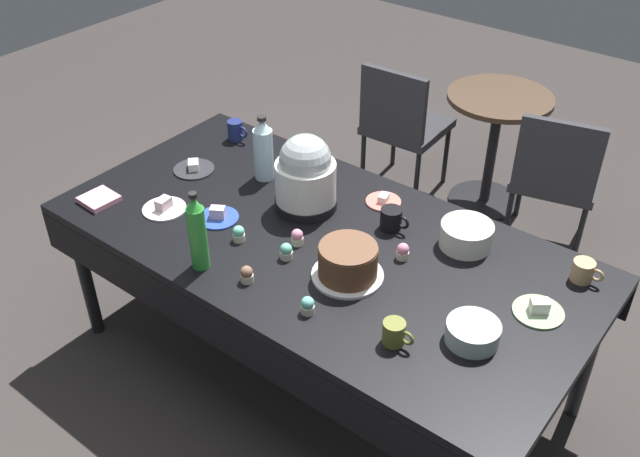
# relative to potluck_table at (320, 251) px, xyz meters

# --- Properties ---
(ground) EXTENTS (9.00, 9.00, 0.00)m
(ground) POSITION_rel_potluck_table_xyz_m (0.00, 0.00, -0.69)
(ground) COLOR #383330
(potluck_table) EXTENTS (2.20, 1.10, 0.75)m
(potluck_table) POSITION_rel_potluck_table_xyz_m (0.00, 0.00, 0.00)
(potluck_table) COLOR black
(potluck_table) RESTS_ON ground
(frosted_layer_cake) EXTENTS (0.27, 0.27, 0.14)m
(frosted_layer_cake) POSITION_rel_potluck_table_xyz_m (0.23, -0.12, 0.13)
(frosted_layer_cake) COLOR silver
(frosted_layer_cake) RESTS_ON potluck_table
(slow_cooker) EXTENTS (0.27, 0.27, 0.34)m
(slow_cooker) POSITION_rel_potluck_table_xyz_m (-0.19, 0.14, 0.22)
(slow_cooker) COLOR black
(slow_cooker) RESTS_ON potluck_table
(glass_salad_bowl) EXTENTS (0.18, 0.18, 0.07)m
(glass_salad_bowl) POSITION_rel_potluck_table_xyz_m (0.76, -0.14, 0.10)
(glass_salad_bowl) COLOR #B2C6BC
(glass_salad_bowl) RESTS_ON potluck_table
(ceramic_snack_bowl) EXTENTS (0.21, 0.21, 0.10)m
(ceramic_snack_bowl) POSITION_rel_potluck_table_xyz_m (0.48, 0.32, 0.11)
(ceramic_snack_bowl) COLOR silver
(ceramic_snack_bowl) RESTS_ON potluck_table
(dessert_plate_white) EXTENTS (0.19, 0.19, 0.06)m
(dessert_plate_white) POSITION_rel_potluck_table_xyz_m (-0.65, -0.24, 0.08)
(dessert_plate_white) COLOR white
(dessert_plate_white) RESTS_ON potluck_table
(dessert_plate_cobalt) EXTENTS (0.17, 0.17, 0.06)m
(dessert_plate_cobalt) POSITION_rel_potluck_table_xyz_m (-0.42, -0.15, 0.08)
(dessert_plate_cobalt) COLOR #2D4CB2
(dessert_plate_cobalt) RESTS_ON potluck_table
(dessert_plate_sage) EXTENTS (0.18, 0.18, 0.06)m
(dessert_plate_sage) POSITION_rel_potluck_table_xyz_m (0.88, 0.13, 0.08)
(dessert_plate_sage) COLOR #8CA87F
(dessert_plate_sage) RESTS_ON potluck_table
(dessert_plate_charcoal) EXTENTS (0.19, 0.19, 0.05)m
(dessert_plate_charcoal) POSITION_rel_potluck_table_xyz_m (-0.79, 0.06, 0.07)
(dessert_plate_charcoal) COLOR #2D2D33
(dessert_plate_charcoal) RESTS_ON potluck_table
(dessert_plate_coral) EXTENTS (0.15, 0.15, 0.04)m
(dessert_plate_coral) POSITION_rel_potluck_table_xyz_m (0.05, 0.38, 0.07)
(dessert_plate_coral) COLOR #E07266
(dessert_plate_coral) RESTS_ON potluck_table
(cupcake_berry) EXTENTS (0.05, 0.05, 0.07)m
(cupcake_berry) POSITION_rel_potluck_table_xyz_m (-0.05, -0.38, 0.09)
(cupcake_berry) COLOR beige
(cupcake_berry) RESTS_ON potluck_table
(cupcake_rose) EXTENTS (0.05, 0.05, 0.07)m
(cupcake_rose) POSITION_rel_potluck_table_xyz_m (-0.05, -0.08, 0.09)
(cupcake_rose) COLOR beige
(cupcake_rose) RESTS_ON potluck_table
(cupcake_vanilla) EXTENTS (0.05, 0.05, 0.07)m
(cupcake_vanilla) POSITION_rel_potluck_table_xyz_m (-0.03, -0.18, 0.09)
(cupcake_vanilla) COLOR beige
(cupcake_vanilla) RESTS_ON potluck_table
(cupcake_cocoa) EXTENTS (0.05, 0.05, 0.07)m
(cupcake_cocoa) POSITION_rel_potluck_table_xyz_m (0.23, -0.37, 0.09)
(cupcake_cocoa) COLOR beige
(cupcake_cocoa) RESTS_ON potluck_table
(cupcake_mint) EXTENTS (0.05, 0.05, 0.07)m
(cupcake_mint) POSITION_rel_potluck_table_xyz_m (-0.25, -0.21, 0.09)
(cupcake_mint) COLOR beige
(cupcake_mint) RESTS_ON potluck_table
(cupcake_lemon) EXTENTS (0.05, 0.05, 0.07)m
(cupcake_lemon) POSITION_rel_potluck_table_xyz_m (0.33, 0.10, 0.09)
(cupcake_lemon) COLOR beige
(cupcake_lemon) RESTS_ON potluck_table
(soda_bottle_lime_soda) EXTENTS (0.07, 0.07, 0.33)m
(soda_bottle_lime_soda) POSITION_rel_potluck_table_xyz_m (-0.25, -0.42, 0.22)
(soda_bottle_lime_soda) COLOR green
(soda_bottle_lime_soda) RESTS_ON potluck_table
(soda_bottle_water) EXTENTS (0.09, 0.09, 0.31)m
(soda_bottle_water) POSITION_rel_potluck_table_xyz_m (-0.49, 0.22, 0.20)
(soda_bottle_water) COLOR silver
(soda_bottle_water) RESTS_ON potluck_table
(coffee_mug_olive) EXTENTS (0.12, 0.08, 0.09)m
(coffee_mug_olive) POSITION_rel_potluck_table_xyz_m (0.56, -0.31, 0.11)
(coffee_mug_olive) COLOR olive
(coffee_mug_olive) RESTS_ON potluck_table
(coffee_mug_black) EXTENTS (0.13, 0.09, 0.09)m
(coffee_mug_black) POSITION_rel_potluck_table_xyz_m (0.19, 0.24, 0.11)
(coffee_mug_black) COLOR black
(coffee_mug_black) RESTS_ON potluck_table
(coffee_mug_navy) EXTENTS (0.12, 0.08, 0.10)m
(coffee_mug_navy) POSITION_rel_potluck_table_xyz_m (-0.83, 0.40, 0.11)
(coffee_mug_navy) COLOR navy
(coffee_mug_navy) RESTS_ON potluck_table
(coffee_mug_tan) EXTENTS (0.12, 0.08, 0.08)m
(coffee_mug_tan) POSITION_rel_potluck_table_xyz_m (0.93, 0.40, 0.10)
(coffee_mug_tan) COLOR tan
(coffee_mug_tan) RESTS_ON potluck_table
(paper_napkin_stack) EXTENTS (0.15, 0.15, 0.02)m
(paper_napkin_stack) POSITION_rel_potluck_table_xyz_m (-0.92, -0.38, 0.07)
(paper_napkin_stack) COLOR pink
(paper_napkin_stack) RESTS_ON potluck_table
(maroon_chair_left) EXTENTS (0.46, 0.46, 0.85)m
(maroon_chair_left) POSITION_rel_potluck_table_xyz_m (-0.55, 1.50, -0.20)
(maroon_chair_left) COLOR #333338
(maroon_chair_left) RESTS_ON ground
(maroon_chair_right) EXTENTS (0.53, 0.53, 0.85)m
(maroon_chair_right) POSITION_rel_potluck_table_xyz_m (0.42, 1.50, -0.20)
(maroon_chair_right) COLOR #333338
(maroon_chair_right) RESTS_ON ground
(round_cafe_table) EXTENTS (0.60, 0.60, 0.72)m
(round_cafe_table) POSITION_rel_potluck_table_xyz_m (-0.05, 1.72, -0.19)
(round_cafe_table) COLOR #473323
(round_cafe_table) RESTS_ON ground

